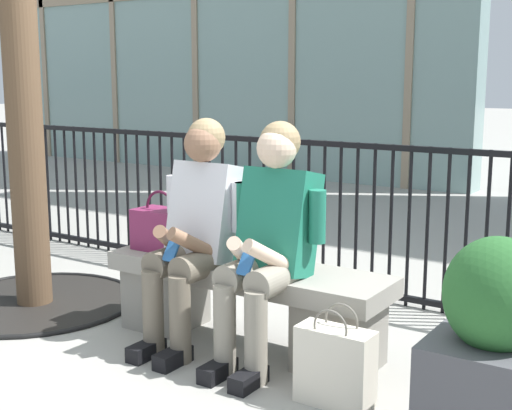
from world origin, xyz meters
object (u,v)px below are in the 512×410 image
handbag_on_bench (161,228)px  shopping_bag (335,366)px  seated_person_with_phone (196,226)px  seated_person_companion (269,236)px  stone_bench (246,296)px  planter (493,356)px

handbag_on_bench → shopping_bag: handbag_on_bench is taller
seated_person_with_phone → handbag_on_bench: seated_person_with_phone is taller
seated_person_companion → handbag_on_bench: seated_person_companion is taller
stone_bench → seated_person_with_phone: (-0.23, -0.13, 0.38)m
seated_person_companion → planter: 1.24m
seated_person_with_phone → handbag_on_bench: 0.38m
stone_bench → shopping_bag: bearing=-27.0°
seated_person_with_phone → handbag_on_bench: (-0.35, 0.12, -0.08)m
seated_person_with_phone → shopping_bag: seated_person_with_phone is taller
handbag_on_bench → planter: 2.03m
seated_person_companion → planter: seated_person_companion is taller
stone_bench → seated_person_companion: 0.46m
handbag_on_bench → shopping_bag: (1.31, -0.36, -0.39)m
handbag_on_bench → shopping_bag: size_ratio=0.76×
stone_bench → shopping_bag: size_ratio=3.54×
seated_person_with_phone → seated_person_companion: bearing=0.0°
planter → seated_person_companion: bearing=166.9°
stone_bench → handbag_on_bench: (-0.58, -0.01, 0.30)m
stone_bench → seated_person_companion: (0.23, -0.13, 0.38)m
stone_bench → handbag_on_bench: size_ratio=4.67×
stone_bench → seated_person_with_phone: size_ratio=1.32×
seated_person_with_phone → seated_person_companion: 0.46m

